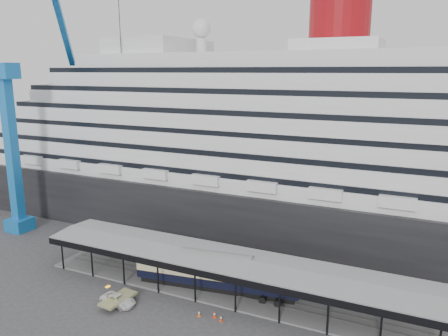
{
  "coord_description": "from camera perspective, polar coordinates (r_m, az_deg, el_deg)",
  "views": [
    {
      "loc": [
        22.72,
        -44.92,
        29.89
      ],
      "look_at": [
        -2.02,
        8.0,
        16.79
      ],
      "focal_mm": 35.0,
      "sensor_mm": 36.0,
      "label": 1
    }
  ],
  "objects": [
    {
      "name": "ground",
      "position": [
        58.55,
        -1.61,
        -18.07
      ],
      "size": [
        200.0,
        200.0,
        0.0
      ],
      "primitive_type": "plane",
      "color": "#353537",
      "rests_on": "ground"
    },
    {
      "name": "cruise_ship",
      "position": [
        81.02,
        8.57,
        4.31
      ],
      "size": [
        130.0,
        30.0,
        43.9
      ],
      "color": "black",
      "rests_on": "ground"
    },
    {
      "name": "platform_canopy",
      "position": [
        61.37,
        0.54,
        -14.01
      ],
      "size": [
        56.0,
        9.18,
        5.3
      ],
      "color": "slate",
      "rests_on": "ground"
    },
    {
      "name": "crane_blue",
      "position": [
        88.23,
        -25.56,
        4.94
      ],
      "size": [
        22.63,
        19.19,
        47.6
      ],
      "color": "blue",
      "rests_on": "ground"
    },
    {
      "name": "port_truck",
      "position": [
        60.92,
        -13.66,
        -16.4
      ],
      "size": [
        5.11,
        2.74,
        1.36
      ],
      "primitive_type": "imported",
      "rotation": [
        0.0,
        0.0,
        1.47
      ],
      "color": "white",
      "rests_on": "ground"
    },
    {
      "name": "pullman_carriage",
      "position": [
        61.88,
        -1.0,
        -13.39
      ],
      "size": [
        23.18,
        6.12,
        22.58
      ],
      "rotation": [
        0.0,
        0.0,
        0.14
      ],
      "color": "black",
      "rests_on": "ground"
    },
    {
      "name": "traffic_cone_left",
      "position": [
        56.86,
        -1.25,
        -18.6
      ],
      "size": [
        0.49,
        0.49,
        0.81
      ],
      "rotation": [
        0.0,
        0.0,
        0.2
      ],
      "color": "#F1370D",
      "rests_on": "ground"
    },
    {
      "name": "traffic_cone_mid",
      "position": [
        57.2,
        -3.27,
        -18.43
      ],
      "size": [
        0.46,
        0.46,
        0.79
      ],
      "rotation": [
        0.0,
        0.0,
        -0.15
      ],
      "color": "orange",
      "rests_on": "ground"
    },
    {
      "name": "traffic_cone_right",
      "position": [
        56.17,
        -0.4,
        -19.05
      ],
      "size": [
        0.49,
        0.49,
        0.78
      ],
      "rotation": [
        0.0,
        0.0,
        0.25
      ],
      "color": "#F03C0D",
      "rests_on": "ground"
    }
  ]
}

